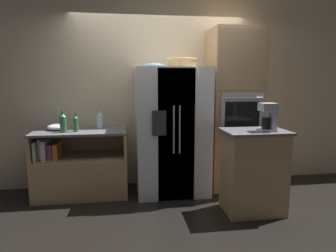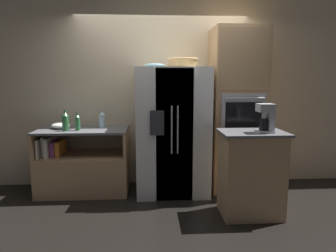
{
  "view_description": "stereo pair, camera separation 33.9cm",
  "coord_description": "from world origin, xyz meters",
  "px_view_note": "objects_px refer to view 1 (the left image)",
  "views": [
    {
      "loc": [
        -0.51,
        -3.98,
        1.59
      ],
      "look_at": [
        0.07,
        -0.01,
        0.96
      ],
      "focal_mm": 32.0,
      "sensor_mm": 36.0,
      "label": 1
    },
    {
      "loc": [
        -0.18,
        -4.02,
        1.59
      ],
      "look_at": [
        0.07,
        -0.01,
        0.96
      ],
      "focal_mm": 32.0,
      "sensor_mm": 36.0,
      "label": 2
    }
  ],
  "objects_px": {
    "refrigerator": "(172,131)",
    "mixing_bowl": "(57,127)",
    "bottle_short": "(76,123)",
    "bottle_tall": "(100,120)",
    "wicker_basket": "(182,62)",
    "coffee_maker": "(269,116)",
    "wall_oven": "(233,110)",
    "fruit_bowl": "(154,65)",
    "bottle_wide": "(63,123)"
  },
  "relations": [
    {
      "from": "bottle_tall",
      "to": "bottle_short",
      "type": "height_order",
      "value": "bottle_tall"
    },
    {
      "from": "fruit_bowl",
      "to": "mixing_bowl",
      "type": "bearing_deg",
      "value": 179.11
    },
    {
      "from": "fruit_bowl",
      "to": "mixing_bowl",
      "type": "relative_size",
      "value": 1.1
    },
    {
      "from": "bottle_tall",
      "to": "bottle_short",
      "type": "bearing_deg",
      "value": -145.46
    },
    {
      "from": "wicker_basket",
      "to": "bottle_short",
      "type": "height_order",
      "value": "wicker_basket"
    },
    {
      "from": "refrigerator",
      "to": "bottle_short",
      "type": "bearing_deg",
      "value": -178.49
    },
    {
      "from": "fruit_bowl",
      "to": "bottle_short",
      "type": "relative_size",
      "value": 1.15
    },
    {
      "from": "bottle_short",
      "to": "bottle_wide",
      "type": "relative_size",
      "value": 0.88
    },
    {
      "from": "wall_oven",
      "to": "mixing_bowl",
      "type": "relative_size",
      "value": 8.87
    },
    {
      "from": "bottle_short",
      "to": "coffee_maker",
      "type": "relative_size",
      "value": 0.77
    },
    {
      "from": "fruit_bowl",
      "to": "bottle_wide",
      "type": "bearing_deg",
      "value": -172.07
    },
    {
      "from": "wicker_basket",
      "to": "mixing_bowl",
      "type": "distance_m",
      "value": 1.91
    },
    {
      "from": "wall_oven",
      "to": "fruit_bowl",
      "type": "bearing_deg",
      "value": 179.05
    },
    {
      "from": "wicker_basket",
      "to": "bottle_wide",
      "type": "distance_m",
      "value": 1.76
    },
    {
      "from": "bottle_short",
      "to": "coffee_maker",
      "type": "xyz_separation_m",
      "value": [
        2.27,
        -0.84,
        0.16
      ]
    },
    {
      "from": "bottle_tall",
      "to": "coffee_maker",
      "type": "relative_size",
      "value": 0.8
    },
    {
      "from": "wall_oven",
      "to": "coffee_maker",
      "type": "bearing_deg",
      "value": -86.03
    },
    {
      "from": "bottle_short",
      "to": "coffee_maker",
      "type": "distance_m",
      "value": 2.43
    },
    {
      "from": "refrigerator",
      "to": "bottle_wide",
      "type": "relative_size",
      "value": 6.21
    },
    {
      "from": "refrigerator",
      "to": "wicker_basket",
      "type": "distance_m",
      "value": 0.95
    },
    {
      "from": "wall_oven",
      "to": "coffee_maker",
      "type": "relative_size",
      "value": 7.12
    },
    {
      "from": "refrigerator",
      "to": "mixing_bowl",
      "type": "distance_m",
      "value": 1.56
    },
    {
      "from": "refrigerator",
      "to": "wicker_basket",
      "type": "height_order",
      "value": "wicker_basket"
    },
    {
      "from": "refrigerator",
      "to": "fruit_bowl",
      "type": "bearing_deg",
      "value": 156.05
    },
    {
      "from": "wicker_basket",
      "to": "coffee_maker",
      "type": "bearing_deg",
      "value": -45.11
    },
    {
      "from": "wall_oven",
      "to": "bottle_tall",
      "type": "distance_m",
      "value": 1.92
    },
    {
      "from": "fruit_bowl",
      "to": "coffee_maker",
      "type": "relative_size",
      "value": 0.88
    },
    {
      "from": "refrigerator",
      "to": "coffee_maker",
      "type": "xyz_separation_m",
      "value": [
        0.99,
        -0.87,
        0.3
      ]
    },
    {
      "from": "fruit_bowl",
      "to": "mixing_bowl",
      "type": "xyz_separation_m",
      "value": [
        -1.32,
        0.02,
        -0.83
      ]
    },
    {
      "from": "mixing_bowl",
      "to": "bottle_short",
      "type": "bearing_deg",
      "value": -30.13
    },
    {
      "from": "mixing_bowl",
      "to": "bottle_wide",
      "type": "bearing_deg",
      "value": -57.68
    },
    {
      "from": "bottle_short",
      "to": "bottle_tall",
      "type": "bearing_deg",
      "value": 34.54
    },
    {
      "from": "wall_oven",
      "to": "mixing_bowl",
      "type": "distance_m",
      "value": 2.49
    },
    {
      "from": "refrigerator",
      "to": "bottle_tall",
      "type": "height_order",
      "value": "refrigerator"
    },
    {
      "from": "wall_oven",
      "to": "bottle_short",
      "type": "height_order",
      "value": "wall_oven"
    },
    {
      "from": "bottle_tall",
      "to": "mixing_bowl",
      "type": "distance_m",
      "value": 0.57
    },
    {
      "from": "wicker_basket",
      "to": "fruit_bowl",
      "type": "xyz_separation_m",
      "value": [
        -0.37,
        0.12,
        -0.04
      ]
    },
    {
      "from": "bottle_tall",
      "to": "bottle_wide",
      "type": "xyz_separation_m",
      "value": [
        -0.45,
        -0.23,
        0.01
      ]
    },
    {
      "from": "coffee_maker",
      "to": "bottle_short",
      "type": "bearing_deg",
      "value": 159.76
    },
    {
      "from": "bottle_tall",
      "to": "mixing_bowl",
      "type": "xyz_separation_m",
      "value": [
        -0.57,
        -0.04,
        -0.08
      ]
    },
    {
      "from": "refrigerator",
      "to": "wall_oven",
      "type": "height_order",
      "value": "wall_oven"
    },
    {
      "from": "fruit_bowl",
      "to": "wall_oven",
      "type": "bearing_deg",
      "value": -0.95
    },
    {
      "from": "refrigerator",
      "to": "bottle_tall",
      "type": "xyz_separation_m",
      "value": [
        -0.99,
        0.17,
        0.15
      ]
    },
    {
      "from": "bottle_wide",
      "to": "wicker_basket",
      "type": "bearing_deg",
      "value": 1.68
    },
    {
      "from": "fruit_bowl",
      "to": "wicker_basket",
      "type": "bearing_deg",
      "value": -18.21
    },
    {
      "from": "wall_oven",
      "to": "bottle_wide",
      "type": "height_order",
      "value": "wall_oven"
    },
    {
      "from": "wall_oven",
      "to": "mixing_bowl",
      "type": "xyz_separation_m",
      "value": [
        -2.48,
        0.04,
        -0.2
      ]
    },
    {
      "from": "fruit_bowl",
      "to": "bottle_wide",
      "type": "xyz_separation_m",
      "value": [
        -1.21,
        -0.17,
        -0.74
      ]
    },
    {
      "from": "bottle_wide",
      "to": "mixing_bowl",
      "type": "height_order",
      "value": "bottle_wide"
    },
    {
      "from": "mixing_bowl",
      "to": "fruit_bowl",
      "type": "bearing_deg",
      "value": -0.89
    }
  ]
}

